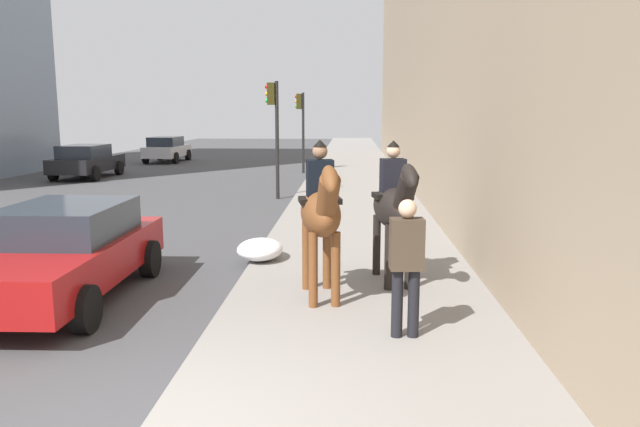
# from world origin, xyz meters

# --- Properties ---
(mounted_horse_near) EXTENTS (2.14, 0.82, 2.33)m
(mounted_horse_near) POSITION_xyz_m (4.04, -1.40, 1.43)
(mounted_horse_near) COLOR brown
(mounted_horse_near) RESTS_ON sidewalk_slab
(mounted_horse_far) EXTENTS (2.14, 0.80, 2.28)m
(mounted_horse_far) POSITION_xyz_m (4.95, -2.52, 1.38)
(mounted_horse_far) COLOR black
(mounted_horse_far) RESTS_ON sidewalk_slab
(pedestrian_greeting) EXTENTS (0.28, 0.41, 1.70)m
(pedestrian_greeting) POSITION_xyz_m (2.55, -2.50, 1.10)
(pedestrian_greeting) COLOR black
(pedestrian_greeting) RESTS_ON sidewalk_slab
(car_near_lane) EXTENTS (4.46, 2.12, 1.44)m
(car_near_lane) POSITION_xyz_m (4.21, 2.54, 0.75)
(car_near_lane) COLOR maroon
(car_near_lane) RESTS_ON ground
(car_mid_lane) EXTENTS (4.16, 2.03, 1.44)m
(car_mid_lane) POSITION_xyz_m (21.14, 9.55, 0.75)
(car_mid_lane) COLOR black
(car_mid_lane) RESTS_ON ground
(car_far_lane) EXTENTS (4.03, 1.96, 1.44)m
(car_far_lane) POSITION_xyz_m (29.75, 8.62, 0.76)
(car_far_lane) COLOR silver
(car_far_lane) RESTS_ON ground
(traffic_light_near_curb) EXTENTS (0.20, 0.44, 3.81)m
(traffic_light_near_curb) POSITION_xyz_m (15.21, 0.65, 2.56)
(traffic_light_near_curb) COLOR black
(traffic_light_near_curb) RESTS_ON ground
(traffic_light_far_curb) EXTENTS (0.20, 0.44, 3.70)m
(traffic_light_far_curb) POSITION_xyz_m (23.84, 0.47, 2.49)
(traffic_light_far_curb) COLOR black
(traffic_light_far_curb) RESTS_ON ground
(snow_pile_far) EXTENTS (1.10, 0.85, 0.38)m
(snow_pile_far) POSITION_xyz_m (6.41, -0.15, 0.31)
(snow_pile_far) COLOR white
(snow_pile_far) RESTS_ON sidewalk_slab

